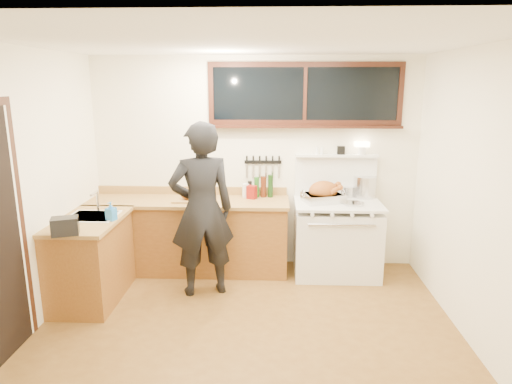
{
  "coord_description": "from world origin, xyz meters",
  "views": [
    {
      "loc": [
        0.24,
        -3.85,
        2.28
      ],
      "look_at": [
        0.05,
        0.85,
        1.15
      ],
      "focal_mm": 32.0,
      "sensor_mm": 36.0,
      "label": 1
    }
  ],
  "objects_px": {
    "vintage_stove": "(336,237)",
    "cutting_board": "(190,196)",
    "man": "(202,210)",
    "roast_turkey": "(324,193)"
  },
  "relations": [
    {
      "from": "man",
      "to": "cutting_board",
      "type": "height_order",
      "value": "man"
    },
    {
      "from": "vintage_stove",
      "to": "cutting_board",
      "type": "distance_m",
      "value": 1.83
    },
    {
      "from": "man",
      "to": "cutting_board",
      "type": "bearing_deg",
      "value": 112.05
    },
    {
      "from": "cutting_board",
      "to": "man",
      "type": "bearing_deg",
      "value": -67.95
    },
    {
      "from": "vintage_stove",
      "to": "cutting_board",
      "type": "height_order",
      "value": "vintage_stove"
    },
    {
      "from": "man",
      "to": "vintage_stove",
      "type": "bearing_deg",
      "value": 20.82
    },
    {
      "from": "man",
      "to": "roast_turkey",
      "type": "height_order",
      "value": "man"
    },
    {
      "from": "cutting_board",
      "to": "vintage_stove",
      "type": "bearing_deg",
      "value": 0.22
    },
    {
      "from": "vintage_stove",
      "to": "cutting_board",
      "type": "xyz_separation_m",
      "value": [
        -1.76,
        -0.01,
        0.49
      ]
    },
    {
      "from": "man",
      "to": "cutting_board",
      "type": "distance_m",
      "value": 0.62
    }
  ]
}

